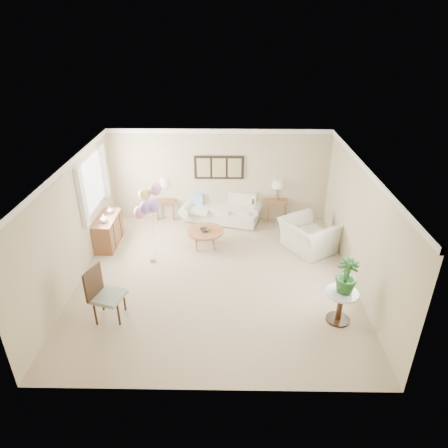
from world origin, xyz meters
name	(u,v)px	position (x,y,z in m)	size (l,w,h in m)	color
ground_plane	(216,278)	(0.00, 0.00, 0.00)	(6.00, 6.00, 0.00)	tan
room_shell	(210,210)	(-0.11, 0.09, 1.63)	(6.04, 6.04, 2.60)	tan
wall_art_triptych	(219,168)	(0.00, 2.96, 1.55)	(1.35, 0.06, 0.65)	black
sofa	(222,210)	(0.09, 2.91, 0.32)	(2.41, 1.34, 0.81)	beige
end_table_left	(166,200)	(-1.52, 3.06, 0.52)	(0.57, 0.52, 0.62)	#925438
end_table_right	(276,202)	(1.61, 2.98, 0.54)	(0.59, 0.54, 0.65)	#925438
lamp_left	(165,182)	(-1.52, 3.06, 1.08)	(0.34, 0.34, 0.61)	gray
lamp_right	(278,184)	(1.61, 2.98, 1.07)	(0.31, 0.31, 0.55)	gray
coffee_table	(205,232)	(-0.31, 1.39, 0.42)	(0.91, 0.91, 0.46)	brown
decor_bowl	(205,230)	(-0.32, 1.36, 0.49)	(0.23, 0.23, 0.06)	#322C26
armchair	(308,236)	(2.21, 1.28, 0.39)	(1.21, 1.05, 0.78)	beige
side_table	(341,299)	(2.38, -1.34, 0.50)	(0.61, 0.61, 0.66)	silver
potted_plant	(346,276)	(2.42, -1.32, 1.01)	(0.39, 0.39, 0.69)	#1C4E1B
accent_chair	(103,293)	(-2.05, -1.32, 0.58)	(0.67, 0.67, 1.11)	gray
credenza	(109,231)	(-2.76, 1.50, 0.37)	(0.46, 1.20, 0.74)	#925438
vase_white	(104,218)	(-2.74, 1.25, 0.84)	(0.20, 0.20, 0.21)	silver
vase_sage	(110,210)	(-2.74, 1.76, 0.83)	(0.17, 0.17, 0.17)	#B4B5B4
balloon_cluster	(148,202)	(-1.51, 0.69, 1.53)	(0.62, 0.47, 1.97)	gray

